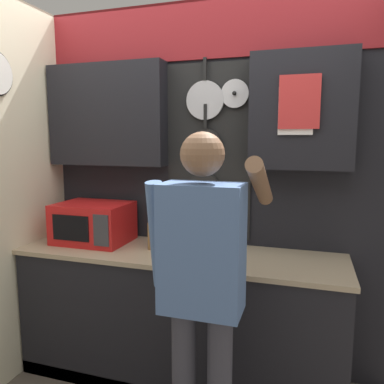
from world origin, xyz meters
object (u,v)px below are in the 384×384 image
(microwave, at_px, (93,223))
(utensil_crock, at_px, (204,239))
(knife_block, at_px, (160,234))
(person, at_px, (203,275))

(microwave, distance_m, utensil_crock, 0.82)
(microwave, bearing_deg, knife_block, 0.03)
(knife_block, relative_size, utensil_crock, 0.76)
(utensil_crock, xyz_separation_m, person, (0.17, -0.65, 0.01))
(utensil_crock, distance_m, person, 0.67)
(person, bearing_deg, microwave, 146.83)
(microwave, height_order, utensil_crock, utensil_crock)
(microwave, height_order, knife_block, microwave)
(microwave, height_order, person, person)
(knife_block, xyz_separation_m, person, (0.48, -0.65, -0.00))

